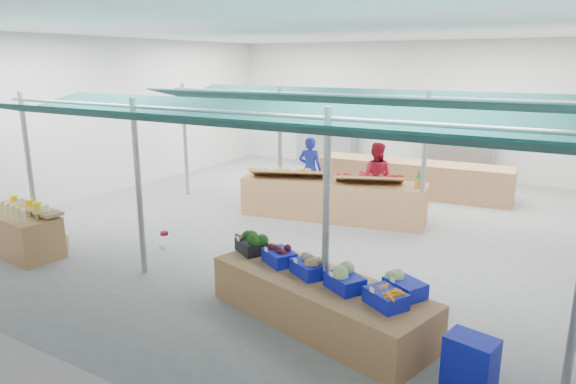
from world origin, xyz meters
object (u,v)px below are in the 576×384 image
Objects in this scene: fruit_counter at (333,199)px; crate_stack at (470,364)px; vendor_right at (375,177)px; bottle_shelf at (23,232)px; vendor_left at (310,169)px; veg_counter at (318,301)px.

crate_stack is (4.14, -5.06, -0.13)m from fruit_counter.
fruit_counter is 1.31m from vendor_right.
bottle_shelf is 7.71m from vendor_right.
vendor_left is at bearing 71.20° from bottle_shelf.
vendor_right is (0.60, 1.10, 0.39)m from fruit_counter.
bottle_shelf is 1.08× the size of vendor_right.
bottle_shelf is 1.08× the size of vendor_left.
vendor_left is at bearing 126.47° from fruit_counter.
vendor_left is (-1.20, 1.10, 0.39)m from fruit_counter.
vendor_left is at bearing -11.02° from vendor_right.
crate_stack is at bearing 108.87° from vendor_right.
vendor_right is at bearing 168.98° from vendor_left.
fruit_counter is (4.06, 5.03, 0.02)m from bottle_shelf.
fruit_counter is 2.50× the size of vendor_left.
vendor_left is (2.86, 6.13, 0.42)m from bottle_shelf.
crate_stack is 7.12m from vendor_right.
crate_stack is at bearing 1.72° from veg_counter.
fruit_counter reaches higher than crate_stack.
fruit_counter reaches higher than veg_counter.
vendor_left is at bearing 134.43° from veg_counter.
bottle_shelf is 6.78m from vendor_left.
veg_counter is 5.84m from vendor_right.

